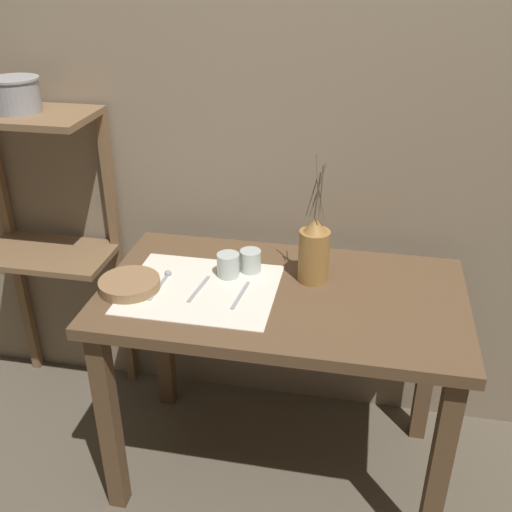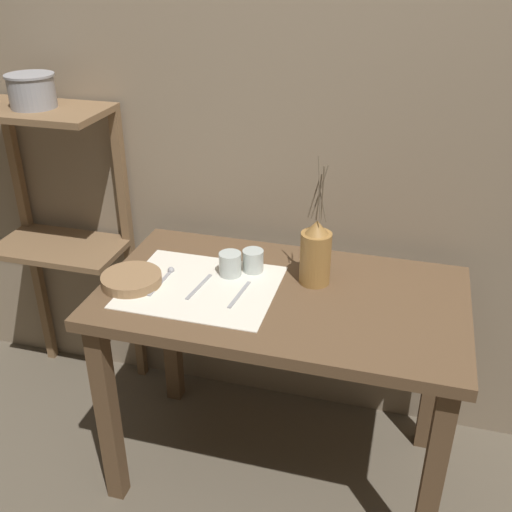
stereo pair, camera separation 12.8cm
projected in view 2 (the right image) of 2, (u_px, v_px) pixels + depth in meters
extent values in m
plane|color=brown|center=(278.00, 466.00, 2.30)|extent=(12.00, 12.00, 0.00)
cube|color=gray|center=(313.00, 128.00, 2.12)|extent=(7.00, 0.06, 2.40)
cube|color=brown|center=(282.00, 297.00, 1.94)|extent=(1.18, 0.67, 0.04)
cube|color=brown|center=(108.00, 415.00, 2.02)|extent=(0.06, 0.06, 0.74)
cube|color=brown|center=(432.00, 482.00, 1.77)|extent=(0.06, 0.06, 0.74)
cube|color=brown|center=(171.00, 325.00, 2.49)|extent=(0.06, 0.06, 0.74)
cube|color=brown|center=(434.00, 369.00, 2.24)|extent=(0.06, 0.06, 0.74)
cube|color=brown|center=(37.00, 111.00, 2.16)|extent=(0.51, 0.30, 0.02)
cube|color=brown|center=(60.00, 247.00, 2.42)|extent=(0.51, 0.30, 0.02)
cube|color=brown|center=(31.00, 240.00, 2.61)|extent=(0.04, 0.04, 1.26)
cube|color=brown|center=(130.00, 254.00, 2.50)|extent=(0.04, 0.04, 1.26)
cube|color=silver|center=(201.00, 287.00, 1.96)|extent=(0.49, 0.40, 0.00)
cylinder|color=olive|center=(315.00, 258.00, 1.95)|extent=(0.10, 0.10, 0.18)
cone|color=olive|center=(317.00, 227.00, 1.90)|extent=(0.08, 0.08, 0.04)
cylinder|color=brown|center=(319.00, 198.00, 1.84)|extent=(0.02, 0.02, 0.16)
cylinder|color=brown|center=(314.00, 199.00, 1.87)|extent=(0.04, 0.01, 0.13)
cylinder|color=brown|center=(323.00, 203.00, 1.85)|extent=(0.03, 0.01, 0.12)
cylinder|color=brown|center=(323.00, 194.00, 1.83)|extent=(0.01, 0.04, 0.19)
cylinder|color=brown|center=(320.00, 190.00, 1.84)|extent=(0.03, 0.04, 0.21)
cylinder|color=brown|center=(320.00, 192.00, 1.85)|extent=(0.05, 0.01, 0.18)
cylinder|color=#8E6B47|center=(132.00, 280.00, 1.97)|extent=(0.20, 0.20, 0.04)
cylinder|color=#B7C1BC|center=(230.00, 264.00, 2.01)|extent=(0.08, 0.08, 0.08)
cylinder|color=#B7C1BC|center=(253.00, 261.00, 2.04)|extent=(0.07, 0.07, 0.08)
cube|color=#939399|center=(160.00, 283.00, 1.98)|extent=(0.02, 0.17, 0.00)
sphere|color=#939399|center=(171.00, 270.00, 2.05)|extent=(0.02, 0.02, 0.02)
cube|color=#939399|center=(199.00, 287.00, 1.96)|extent=(0.03, 0.17, 0.00)
cube|color=#939399|center=(239.00, 294.00, 1.91)|extent=(0.03, 0.17, 0.00)
cylinder|color=#939399|center=(32.00, 91.00, 2.13)|extent=(0.16, 0.16, 0.12)
cylinder|color=#939399|center=(29.00, 75.00, 2.10)|extent=(0.17, 0.17, 0.01)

